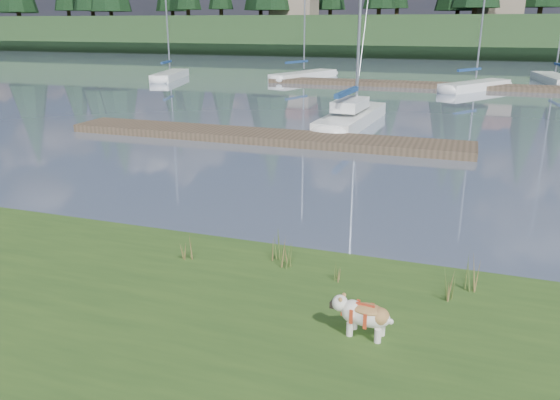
% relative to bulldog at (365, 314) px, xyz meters
% --- Properties ---
extents(ground, '(200.00, 200.00, 0.00)m').
position_rel_bulldog_xyz_m(ground, '(-2.52, 34.10, -0.67)').
color(ground, slate).
rests_on(ground, ground).
extents(bank, '(60.00, 9.00, 0.35)m').
position_rel_bulldog_xyz_m(bank, '(-2.52, -1.90, -0.49)').
color(bank, '#32511D').
rests_on(bank, ground).
extents(ridge, '(200.00, 20.00, 5.00)m').
position_rel_bulldog_xyz_m(ridge, '(-2.52, 77.10, 1.83)').
color(ridge, '#1F371A').
rests_on(ridge, ground).
extents(bulldog, '(0.86, 0.41, 0.51)m').
position_rel_bulldog_xyz_m(bulldog, '(0.00, 0.00, 0.00)').
color(bulldog, silver).
rests_on(bulldog, bank).
extents(sailboat_main, '(1.97, 7.97, 11.46)m').
position_rel_bulldog_xyz_m(sailboat_main, '(-3.83, 18.16, -0.24)').
color(sailboat_main, white).
rests_on(sailboat_main, ground).
extents(dock_near, '(16.00, 2.00, 0.30)m').
position_rel_bulldog_xyz_m(dock_near, '(-6.52, 13.10, -0.52)').
color(dock_near, '#4C3D2C').
rests_on(dock_near, ground).
extents(dock_far, '(26.00, 2.20, 0.30)m').
position_rel_bulldog_xyz_m(dock_far, '(-0.52, 34.10, -0.52)').
color(dock_far, '#4C3D2C').
rests_on(dock_far, ground).
extents(sailboat_bg_0, '(3.28, 7.55, 10.83)m').
position_rel_bulldog_xyz_m(sailboat_bg_0, '(-22.21, 33.82, -0.34)').
color(sailboat_bg_0, white).
rests_on(sailboat_bg_0, ground).
extents(sailboat_bg_1, '(4.20, 8.28, 12.21)m').
position_rel_bulldog_xyz_m(sailboat_bg_1, '(-11.62, 37.46, -0.34)').
color(sailboat_bg_1, white).
rests_on(sailboat_bg_1, ground).
extents(sailboat_bg_2, '(5.12, 6.96, 11.07)m').
position_rel_bulldog_xyz_m(sailboat_bg_2, '(1.64, 33.74, -0.34)').
color(sailboat_bg_2, white).
rests_on(sailboat_bg_2, ground).
extents(sailboat_bg_3, '(2.90, 8.62, 12.39)m').
position_rel_bulldog_xyz_m(sailboat_bg_3, '(6.85, 40.84, -0.34)').
color(sailboat_bg_3, white).
rests_on(sailboat_bg_3, ground).
extents(weed_0, '(0.17, 0.14, 0.54)m').
position_rel_bulldog_xyz_m(weed_0, '(-1.66, 1.71, -0.09)').
color(weed_0, '#475B23').
rests_on(weed_0, bank).
extents(weed_1, '(0.17, 0.14, 0.58)m').
position_rel_bulldog_xyz_m(weed_1, '(-1.87, 1.92, -0.07)').
color(weed_1, '#475B23').
rests_on(weed_1, bank).
extents(weed_2, '(0.17, 0.14, 0.58)m').
position_rel_bulldog_xyz_m(weed_2, '(1.02, 1.39, -0.07)').
color(weed_2, '#475B23').
rests_on(weed_2, bank).
extents(weed_3, '(0.17, 0.14, 0.57)m').
position_rel_bulldog_xyz_m(weed_3, '(-3.46, 1.45, -0.08)').
color(weed_3, '#475B23').
rests_on(weed_3, bank).
extents(weed_4, '(0.17, 0.14, 0.38)m').
position_rel_bulldog_xyz_m(weed_4, '(-0.70, 1.45, -0.16)').
color(weed_4, '#475B23').
rests_on(weed_4, bank).
extents(weed_5, '(0.17, 0.14, 0.61)m').
position_rel_bulldog_xyz_m(weed_5, '(1.36, 1.80, -0.06)').
color(weed_5, '#475B23').
rests_on(weed_5, bank).
extents(mud_lip, '(60.00, 0.50, 0.14)m').
position_rel_bulldog_xyz_m(mud_lip, '(-2.52, 2.50, -0.60)').
color(mud_lip, '#33281C').
rests_on(mud_lip, ground).
extents(house_0, '(6.30, 5.30, 4.65)m').
position_rel_bulldog_xyz_m(house_0, '(-24.52, 74.10, 6.64)').
color(house_0, gray).
rests_on(house_0, ridge).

